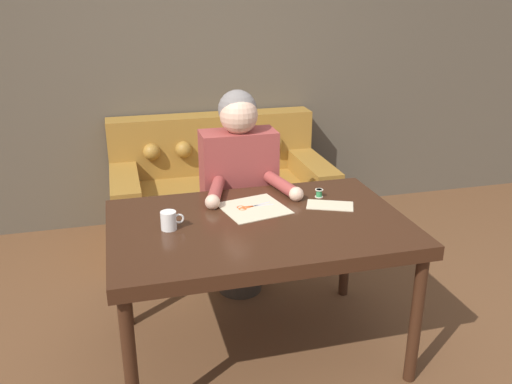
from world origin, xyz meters
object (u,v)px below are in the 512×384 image
Objects in this scene: couch at (220,197)px; thread_spool at (319,193)px; dining_table at (259,234)px; person at (239,192)px; scissors at (249,207)px; mug at (169,220)px.

couch is 1.39m from thread_spool.
dining_table is at bearing -93.34° from couch.
dining_table is at bearing -150.13° from thread_spool.
person reaches higher than dining_table.
dining_table is 0.64m from person.
dining_table is at bearing -88.04° from scissors.
thread_spool is (0.41, 0.05, 0.02)m from scissors.
thread_spool reaches higher than dining_table.
person is 11.50× the size of mug.
scissors is at bearing -96.67° from person.
couch reaches higher than mug.
person is at bearing 131.83° from thread_spool.
scissors is at bearing 20.65° from mug.
couch reaches higher than scissors.
mug is at bearing -165.88° from thread_spool.
mug reaches higher than thread_spool.
person is (0.05, 0.63, -0.01)m from dining_table.
mug is (-0.43, -0.16, 0.04)m from scissors.
couch reaches higher than dining_table.
mug is at bearing 177.27° from dining_table.
dining_table is 0.20m from scissors.
mug is (-0.52, -1.48, 0.50)m from couch.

